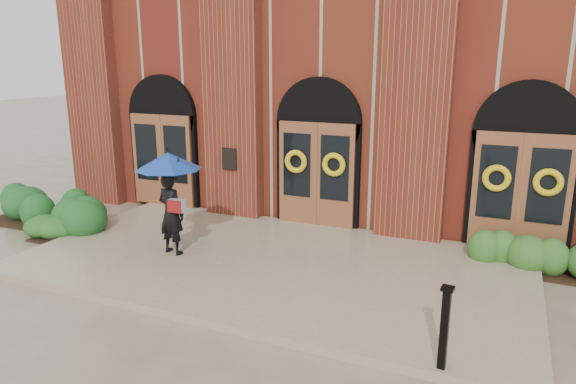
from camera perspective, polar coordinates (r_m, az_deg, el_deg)
The scene contains 8 objects.
ground at distance 10.39m, azimuth -2.26°, elevation -8.59°, with size 90.00×90.00×0.00m, color gray.
landing at distance 10.49m, azimuth -1.90°, elevation -7.92°, with size 10.00×5.30×0.15m, color tan.
church_building at distance 17.89m, azimuth 10.22°, elevation 12.42°, with size 16.20×12.53×7.00m.
man_with_umbrella at distance 10.65m, azimuth -13.04°, elevation 0.91°, with size 1.52×1.52×2.13m.
metal_post at distance 7.10m, azimuth 17.01°, elevation -14.06°, with size 0.17×0.17×1.15m.
hedge_wall_left at distance 14.42m, azimuth -24.88°, elevation -1.60°, with size 3.21×1.29×0.82m, color #1B511E.
hedge_wall_right at distance 11.44m, azimuth 27.50°, elevation -6.20°, with size 2.73×1.09×0.70m, color #305E21.
hedge_front_left at distance 13.16m, azimuth -22.96°, elevation -3.65°, with size 1.35×1.16×0.48m, color #265A1F.
Camera 1 is at (4.18, -8.60, 4.07)m, focal length 32.00 mm.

